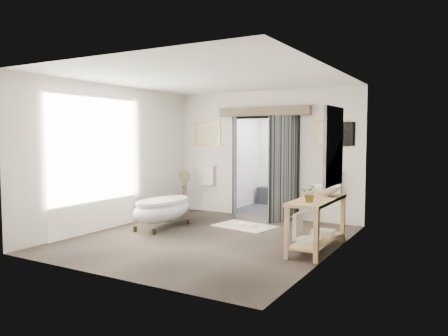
{
  "coord_description": "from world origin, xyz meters",
  "views": [
    {
      "loc": [
        4.15,
        -6.65,
        1.86
      ],
      "look_at": [
        0.0,
        0.6,
        1.25
      ],
      "focal_mm": 35.0,
      "sensor_mm": 36.0,
      "label": 1
    }
  ],
  "objects_px": {
    "vanity": "(315,219)",
    "basin": "(326,191)",
    "clawfoot_tub": "(163,209)",
    "rug": "(245,226)"
  },
  "relations": [
    {
      "from": "vanity",
      "to": "basin",
      "type": "bearing_deg",
      "value": 81.6
    },
    {
      "from": "vanity",
      "to": "basin",
      "type": "xyz_separation_m",
      "value": [
        0.05,
        0.37,
        0.43
      ]
    },
    {
      "from": "clawfoot_tub",
      "to": "basin",
      "type": "xyz_separation_m",
      "value": [
        3.29,
        0.22,
        0.55
      ]
    },
    {
      "from": "clawfoot_tub",
      "to": "rug",
      "type": "xyz_separation_m",
      "value": [
        1.39,
        0.94,
        -0.38
      ]
    },
    {
      "from": "clawfoot_tub",
      "to": "vanity",
      "type": "relative_size",
      "value": 1.01
    },
    {
      "from": "rug",
      "to": "basin",
      "type": "relative_size",
      "value": 2.35
    },
    {
      "from": "vanity",
      "to": "rug",
      "type": "distance_m",
      "value": 2.2
    },
    {
      "from": "rug",
      "to": "basin",
      "type": "height_order",
      "value": "basin"
    },
    {
      "from": "clawfoot_tub",
      "to": "basin",
      "type": "relative_size",
      "value": 3.16
    },
    {
      "from": "clawfoot_tub",
      "to": "basin",
      "type": "height_order",
      "value": "basin"
    }
  ]
}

